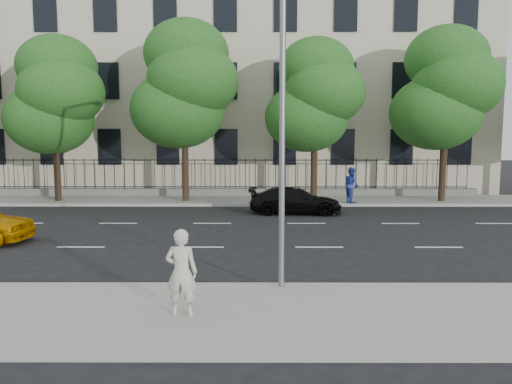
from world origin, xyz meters
TOP-DOWN VIEW (x-y plane):
  - ground at (0.00, 0.00)m, footprint 120.00×120.00m
  - near_sidewalk at (0.00, -4.00)m, footprint 60.00×4.00m
  - far_sidewalk at (0.00, 14.00)m, footprint 60.00×4.00m
  - lane_markings at (0.00, 4.75)m, footprint 49.60×4.62m
  - masonry_building at (0.00, 22.95)m, footprint 34.60×12.11m
  - iron_fence at (0.00, 15.70)m, footprint 30.00×0.50m
  - street_light at (2.50, -1.77)m, footprint 0.25×3.32m
  - tree_b at (-8.96, 13.36)m, footprint 5.53×5.12m
  - tree_c at (-1.96, 13.36)m, footprint 5.89×5.50m
  - tree_d at (5.04, 13.36)m, footprint 5.34×4.94m
  - tree_e at (12.04, 13.36)m, footprint 5.71×5.31m
  - black_sedan at (3.72, 9.67)m, footprint 4.49×2.08m
  - woman_near at (0.42, -4.21)m, footprint 0.68×0.47m
  - pedestrian_far at (6.92, 12.40)m, footprint 0.95×1.09m

SIDE VIEW (x-z plane):
  - ground at x=0.00m, z-range 0.00..0.00m
  - lane_markings at x=0.00m, z-range 0.00..0.01m
  - near_sidewalk at x=0.00m, z-range 0.00..0.15m
  - far_sidewalk at x=0.00m, z-range 0.00..0.15m
  - black_sedan at x=3.72m, z-range 0.00..1.27m
  - iron_fence at x=0.00m, z-range -0.45..1.75m
  - woman_near at x=0.42m, z-range 0.15..1.91m
  - pedestrian_far at x=6.92m, z-range 0.15..2.05m
  - street_light at x=2.50m, z-range 1.12..9.17m
  - tree_d at x=5.04m, z-range 1.42..10.26m
  - tree_b at x=-8.96m, z-range 1.35..10.33m
  - tree_e at x=12.04m, z-range 1.47..10.93m
  - tree_c at x=-1.96m, z-range 1.51..11.31m
  - masonry_building at x=0.00m, z-range -0.23..18.27m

